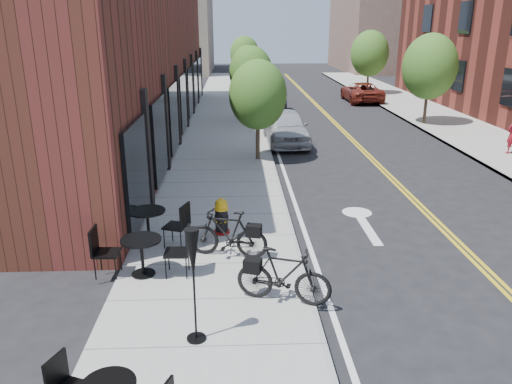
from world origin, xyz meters
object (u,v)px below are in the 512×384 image
object	(u,v)px
bicycle_left	(227,234)
parked_car_far	(362,92)
bicycle_right	(284,276)
bistro_set_b	(142,251)
bistro_set_c	(148,221)
parked_car_a	(286,127)
parked_car_b	(273,102)
parked_car_c	(267,89)
fire_hydrant	(221,216)
patio_umbrella	(193,262)

from	to	relation	value
bicycle_left	parked_car_far	size ratio (longest dim) A/B	0.38
bicycle_right	bistro_set_b	xyz separation A→B (m)	(-2.85, 1.21, -0.01)
bistro_set_c	parked_car_a	world-z (taller)	parked_car_a
parked_car_b	parked_car_far	world-z (taller)	parked_car_b
bicycle_right	bistro_set_c	distance (m)	4.14
bicycle_right	parked_car_c	distance (m)	27.31
bistro_set_b	bistro_set_c	xyz separation A→B (m)	(-0.14, 1.65, 0.01)
bistro_set_b	parked_car_c	xyz separation A→B (m)	(4.26, 26.07, 0.11)
fire_hydrant	parked_car_far	world-z (taller)	parked_car_far
fire_hydrant	parked_car_c	size ratio (longest dim) A/B	0.18
bicycle_right	parked_car_c	world-z (taller)	parked_car_c
parked_car_a	bicycle_left	bearing A→B (deg)	-104.14
patio_umbrella	parked_car_far	distance (m)	28.99
fire_hydrant	parked_car_a	distance (m)	10.70
bicycle_right	bistro_set_b	distance (m)	3.10
parked_car_a	parked_car_c	size ratio (longest dim) A/B	0.85
fire_hydrant	bistro_set_c	size ratio (longest dim) A/B	0.46
fire_hydrant	patio_umbrella	bearing A→B (deg)	-88.17
patio_umbrella	bicycle_right	bearing A→B (deg)	35.76
bistro_set_b	parked_car_c	distance (m)	26.41
fire_hydrant	patio_umbrella	xyz separation A→B (m)	(-0.33, -4.50, 1.00)
bistro_set_b	parked_car_c	bearing A→B (deg)	82.29
parked_car_a	parked_car_far	size ratio (longest dim) A/B	0.93
bicycle_right	parked_car_far	bearing A→B (deg)	1.02
bicycle_right	patio_umbrella	xyz separation A→B (m)	(-1.57, -1.13, 0.89)
patio_umbrella	parked_car_c	bearing A→B (deg)	84.01
bistro_set_b	parked_car_far	bearing A→B (deg)	68.27
parked_car_b	parked_car_c	xyz separation A→B (m)	(-0.00, 5.80, 0.02)
bistro_set_c	bicycle_left	bearing A→B (deg)	-4.29
bistro_set_b	patio_umbrella	world-z (taller)	patio_umbrella
parked_car_far	bistro_set_c	bearing A→B (deg)	65.02
bicycle_left	fire_hydrant	bearing A→B (deg)	-158.82
bicycle_left	parked_car_c	distance (m)	25.39
bicycle_left	parked_car_far	xyz separation A→B (m)	(9.01, 24.23, -0.01)
bicycle_left	patio_umbrella	distance (m)	3.30
bicycle_left	patio_umbrella	xyz separation A→B (m)	(-0.49, -3.14, 0.89)
bicycle_left	bicycle_right	size ratio (longest dim) A/B	1.01
patio_umbrella	parked_car_b	distance (m)	22.82
bicycle_right	patio_umbrella	bearing A→B (deg)	143.59
bistro_set_c	patio_umbrella	bearing A→B (deg)	-50.81
bistro_set_c	parked_car_a	size ratio (longest dim) A/B	0.46
bicycle_right	parked_car_far	world-z (taller)	parked_car_far
bicycle_left	bistro_set_c	bearing A→B (deg)	-99.71
bistro_set_b	patio_umbrella	xyz separation A→B (m)	(1.28, -2.34, 0.91)
parked_car_b	parked_car_far	xyz separation A→B (m)	(6.52, 4.77, -0.07)
patio_umbrella	parked_car_b	xyz separation A→B (m)	(2.98, 22.61, -0.82)
bicycle_right	parked_car_c	size ratio (longest dim) A/B	0.35
patio_umbrella	parked_car_b	size ratio (longest dim) A/B	0.45
fire_hydrant	parked_car_b	xyz separation A→B (m)	(2.65, 18.11, 0.18)
parked_car_far	parked_car_c	bearing A→B (deg)	-8.95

